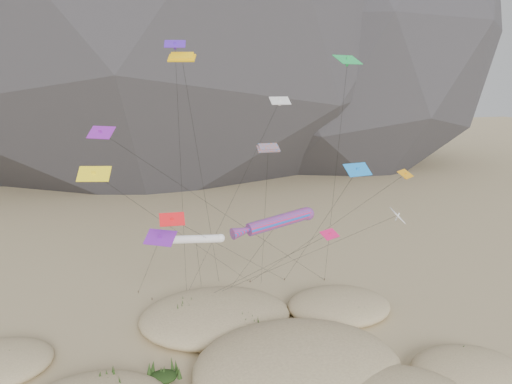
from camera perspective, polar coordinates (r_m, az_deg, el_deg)
dunes at (r=43.13m, az=-0.52°, el=-20.52°), size 48.25×37.28×4.48m
kite_stakes at (r=60.34m, az=-3.72°, el=-11.01°), size 22.55×4.76×0.30m
rainbow_tube_kite at (r=45.90m, az=2.33°, el=-3.45°), size 8.69×12.68×12.59m
white_tube_kite at (r=43.45m, az=-7.22°, el=-5.39°), size 6.21×16.39×11.55m
orange_parafoil at (r=44.96m, az=-8.39°, el=14.49°), size 6.89×13.45×26.74m
multi_parafoil at (r=43.96m, az=1.40°, el=4.70°), size 4.55×13.80×18.96m
delta_kites at (r=44.07m, az=0.52°, el=3.36°), size 31.43×21.07×27.72m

